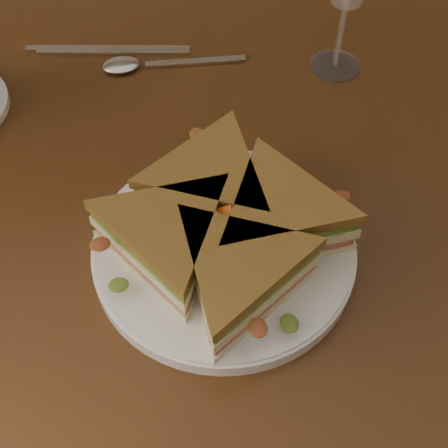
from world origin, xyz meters
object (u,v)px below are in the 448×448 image
(plate, at_px, (224,250))
(spoon, at_px, (139,65))
(knife, at_px, (103,51))
(table, at_px, (168,232))
(sandwich_wedges, at_px, (224,227))

(plate, xyz_separation_m, spoon, (-0.04, 0.31, -0.00))
(plate, height_order, knife, plate)
(plate, bearing_deg, knife, 103.90)
(table, relative_size, spoon, 6.54)
(table, distance_m, plate, 0.16)
(sandwich_wedges, xyz_separation_m, knife, (-0.09, 0.35, -0.04))
(table, height_order, spoon, spoon)
(plate, distance_m, spoon, 0.31)
(plate, bearing_deg, table, 111.74)
(spoon, height_order, knife, spoon)
(table, bearing_deg, sandwich_wedges, -68.26)
(sandwich_wedges, bearing_deg, table, 111.74)
(plate, bearing_deg, sandwich_wedges, 63.43)
(table, bearing_deg, plate, -68.26)
(sandwich_wedges, height_order, knife, sandwich_wedges)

